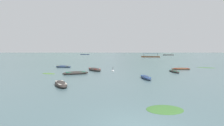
{
  "coord_description": "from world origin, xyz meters",
  "views": [
    {
      "loc": [
        -0.55,
        -6.78,
        3.18
      ],
      "look_at": [
        -3.27,
        29.86,
        0.78
      ],
      "focal_mm": 26.89,
      "sensor_mm": 36.0,
      "label": 1
    }
  ],
  "objects_px": {
    "rowboat_6": "(95,70)",
    "ferry_1": "(168,55)",
    "rowboat_0": "(76,73)",
    "ferry_0": "(151,57)",
    "rowboat_3": "(146,78)",
    "mooring_buoy": "(113,71)",
    "ferry_2": "(85,54)",
    "rowboat_4": "(63,67)",
    "rowboat_5": "(174,71)",
    "rowboat_2": "(181,69)",
    "rowboat_7": "(61,84)"
  },
  "relations": [
    {
      "from": "rowboat_2",
      "to": "rowboat_3",
      "type": "relative_size",
      "value": 1.05
    },
    {
      "from": "rowboat_0",
      "to": "rowboat_5",
      "type": "bearing_deg",
      "value": 13.55
    },
    {
      "from": "ferry_1",
      "to": "mooring_buoy",
      "type": "height_order",
      "value": "ferry_1"
    },
    {
      "from": "rowboat_6",
      "to": "rowboat_7",
      "type": "bearing_deg",
      "value": -93.85
    },
    {
      "from": "rowboat_4",
      "to": "ferry_2",
      "type": "relative_size",
      "value": 0.35
    },
    {
      "from": "rowboat_5",
      "to": "ferry_1",
      "type": "distance_m",
      "value": 147.38
    },
    {
      "from": "rowboat_7",
      "to": "ferry_0",
      "type": "distance_m",
      "value": 91.27
    },
    {
      "from": "rowboat_5",
      "to": "ferry_0",
      "type": "relative_size",
      "value": 0.3
    },
    {
      "from": "rowboat_2",
      "to": "rowboat_4",
      "type": "height_order",
      "value": "rowboat_4"
    },
    {
      "from": "rowboat_2",
      "to": "ferry_1",
      "type": "relative_size",
      "value": 0.34
    },
    {
      "from": "ferry_0",
      "to": "ferry_1",
      "type": "xyz_separation_m",
      "value": [
        27.57,
        66.27,
        0.0
      ]
    },
    {
      "from": "rowboat_4",
      "to": "ferry_0",
      "type": "xyz_separation_m",
      "value": [
        28.63,
        70.08,
        0.27
      ]
    },
    {
      "from": "ferry_1",
      "to": "rowboat_2",
      "type": "bearing_deg",
      "value": -103.47
    },
    {
      "from": "rowboat_7",
      "to": "ferry_1",
      "type": "distance_m",
      "value": 162.59
    },
    {
      "from": "rowboat_2",
      "to": "ferry_1",
      "type": "distance_m",
      "value": 142.85
    },
    {
      "from": "ferry_2",
      "to": "mooring_buoy",
      "type": "relative_size",
      "value": 11.0
    },
    {
      "from": "rowboat_3",
      "to": "ferry_2",
      "type": "height_order",
      "value": "ferry_2"
    },
    {
      "from": "rowboat_2",
      "to": "rowboat_5",
      "type": "distance_m",
      "value": 4.74
    },
    {
      "from": "rowboat_3",
      "to": "rowboat_5",
      "type": "height_order",
      "value": "rowboat_3"
    },
    {
      "from": "rowboat_7",
      "to": "rowboat_4",
      "type": "bearing_deg",
      "value": 109.82
    },
    {
      "from": "rowboat_6",
      "to": "ferry_2",
      "type": "bearing_deg",
      "value": 103.95
    },
    {
      "from": "rowboat_0",
      "to": "rowboat_4",
      "type": "distance_m",
      "value": 11.67
    },
    {
      "from": "rowboat_0",
      "to": "rowboat_4",
      "type": "height_order",
      "value": "rowboat_4"
    },
    {
      "from": "rowboat_2",
      "to": "rowboat_6",
      "type": "relative_size",
      "value": 0.87
    },
    {
      "from": "rowboat_0",
      "to": "mooring_buoy",
      "type": "relative_size",
      "value": 4.2
    },
    {
      "from": "rowboat_6",
      "to": "rowboat_7",
      "type": "height_order",
      "value": "rowboat_6"
    },
    {
      "from": "rowboat_0",
      "to": "rowboat_5",
      "type": "xyz_separation_m",
      "value": [
        14.88,
        3.58,
        -0.04
      ]
    },
    {
      "from": "rowboat_5",
      "to": "ferry_2",
      "type": "relative_size",
      "value": 0.35
    },
    {
      "from": "rowboat_0",
      "to": "ferry_0",
      "type": "xyz_separation_m",
      "value": [
        23.0,
        80.31,
        0.28
      ]
    },
    {
      "from": "rowboat_0",
      "to": "rowboat_6",
      "type": "xyz_separation_m",
      "value": [
        1.91,
        4.73,
        0.03
      ]
    },
    {
      "from": "rowboat_6",
      "to": "rowboat_7",
      "type": "distance_m",
      "value": 13.04
    },
    {
      "from": "ferry_2",
      "to": "rowboat_4",
      "type": "bearing_deg",
      "value": -78.2
    },
    {
      "from": "rowboat_2",
      "to": "rowboat_6",
      "type": "xyz_separation_m",
      "value": [
        -15.38,
        -2.93,
        0.06
      ]
    },
    {
      "from": "rowboat_6",
      "to": "ferry_0",
      "type": "xyz_separation_m",
      "value": [
        21.09,
        75.58,
        0.25
      ]
    },
    {
      "from": "rowboat_2",
      "to": "mooring_buoy",
      "type": "xyz_separation_m",
      "value": [
        -12.15,
        -4.13,
        -0.04
      ]
    },
    {
      "from": "rowboat_6",
      "to": "ferry_2",
      "type": "xyz_separation_m",
      "value": [
        -40.23,
        161.97,
        0.25
      ]
    },
    {
      "from": "rowboat_3",
      "to": "rowboat_6",
      "type": "distance_m",
      "value": 11.15
    },
    {
      "from": "rowboat_2",
      "to": "rowboat_7",
      "type": "xyz_separation_m",
      "value": [
        -16.25,
        -15.95,
        0.03
      ]
    },
    {
      "from": "rowboat_6",
      "to": "rowboat_7",
      "type": "xyz_separation_m",
      "value": [
        -0.88,
        -13.01,
        -0.03
      ]
    },
    {
      "from": "rowboat_5",
      "to": "mooring_buoy",
      "type": "distance_m",
      "value": 9.73
    },
    {
      "from": "rowboat_6",
      "to": "ferry_1",
      "type": "xyz_separation_m",
      "value": [
        48.65,
        141.85,
        0.25
      ]
    },
    {
      "from": "ferry_2",
      "to": "rowboat_2",
      "type": "bearing_deg",
      "value": -70.73
    },
    {
      "from": "rowboat_3",
      "to": "mooring_buoy",
      "type": "height_order",
      "value": "mooring_buoy"
    },
    {
      "from": "ferry_0",
      "to": "ferry_2",
      "type": "xyz_separation_m",
      "value": [
        -61.31,
        86.39,
        0.0
      ]
    },
    {
      "from": "rowboat_6",
      "to": "ferry_1",
      "type": "height_order",
      "value": "ferry_1"
    },
    {
      "from": "rowboat_6",
      "to": "mooring_buoy",
      "type": "distance_m",
      "value": 3.45
    },
    {
      "from": "rowboat_7",
      "to": "rowboat_5",
      "type": "bearing_deg",
      "value": 40.61
    },
    {
      "from": "rowboat_0",
      "to": "ferry_0",
      "type": "distance_m",
      "value": 83.53
    },
    {
      "from": "rowboat_3",
      "to": "rowboat_7",
      "type": "distance_m",
      "value": 9.82
    },
    {
      "from": "mooring_buoy",
      "to": "ferry_1",
      "type": "bearing_deg",
      "value": 72.38
    }
  ]
}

